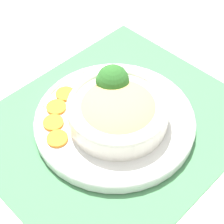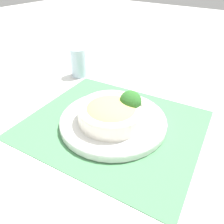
{
  "view_description": "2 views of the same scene",
  "coord_description": "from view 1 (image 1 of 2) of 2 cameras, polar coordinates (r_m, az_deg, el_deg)",
  "views": [
    {
      "loc": [
        -0.28,
        -0.34,
        0.54
      ],
      "look_at": [
        -0.01,
        -0.0,
        0.04
      ],
      "focal_mm": 60.0,
      "sensor_mm": 36.0,
      "label": 1
    },
    {
      "loc": [
        0.28,
        -0.39,
        0.38
      ],
      "look_at": [
        -0.01,
        0.0,
        0.04
      ],
      "focal_mm": 35.0,
      "sensor_mm": 36.0,
      "label": 2
    }
  ],
  "objects": [
    {
      "name": "carrot_slice_extra",
      "position": [
        0.65,
        -8.33,
        -4.03
      ],
      "size": [
        0.04,
        0.04,
        0.01
      ],
      "color": "orange",
      "rests_on": "plate"
    },
    {
      "name": "carrot_slice_far",
      "position": [
        0.68,
        -8.94,
        -1.62
      ],
      "size": [
        0.04,
        0.04,
        0.01
      ],
      "color": "orange",
      "rests_on": "plate"
    },
    {
      "name": "carrot_slice_middle",
      "position": [
        0.7,
        -8.49,
        0.72
      ],
      "size": [
        0.04,
        0.04,
        0.01
      ],
      "color": "orange",
      "rests_on": "plate"
    },
    {
      "name": "carrot_slice_near",
      "position": [
        0.72,
        -7.12,
        2.76
      ],
      "size": [
        0.04,
        0.04,
        0.01
      ],
      "color": "orange",
      "rests_on": "plate"
    },
    {
      "name": "ground_plane",
      "position": [
        0.7,
        0.41,
        -1.97
      ],
      "size": [
        4.0,
        4.0,
        0.0
      ],
      "primitive_type": "plane",
      "color": "white"
    },
    {
      "name": "placemat",
      "position": [
        0.69,
        0.41,
        -1.87
      ],
      "size": [
        0.51,
        0.45,
        0.0
      ],
      "color": "#4C8C59",
      "rests_on": "ground_plane"
    },
    {
      "name": "bowl",
      "position": [
        0.65,
        0.64,
        0.01
      ],
      "size": [
        0.18,
        0.18,
        0.05
      ],
      "color": "silver",
      "rests_on": "plate"
    },
    {
      "name": "broccoli_floret",
      "position": [
        0.68,
        0.08,
        4.68
      ],
      "size": [
        0.06,
        0.06,
        0.08
      ],
      "color": "#84AD5B",
      "rests_on": "plate"
    },
    {
      "name": "plate",
      "position": [
        0.68,
        0.42,
        -1.16
      ],
      "size": [
        0.29,
        0.29,
        0.02
      ],
      "color": "white",
      "rests_on": "placemat"
    }
  ]
}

